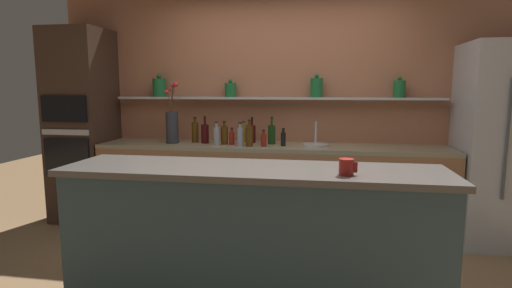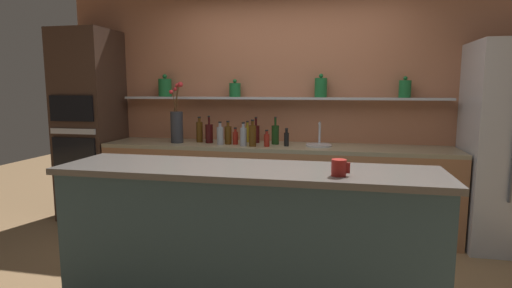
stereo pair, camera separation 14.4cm
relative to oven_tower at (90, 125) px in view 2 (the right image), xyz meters
The scene contains 20 objects.
ground_plane 2.82m from the oven_tower, 28.38° to the right, with size 12.00×12.00×0.00m, color olive.
back_wall_unit 2.32m from the oven_tower, ahead, with size 5.20×0.28×2.60m.
back_counter_unit 2.27m from the oven_tower, ahead, with size 3.69×0.62×0.92m.
island_counter 2.92m from the oven_tower, 36.98° to the right, with size 2.43×0.61×1.02m.
oven_tower is the anchor object (origin of this frame).
flower_vase 1.10m from the oven_tower, ahead, with size 0.14×0.16×0.67m.
sink_fixture 2.65m from the oven_tower, ahead, with size 0.27×0.27×0.25m.
bottle_sauce_0 2.13m from the oven_tower, ahead, with size 0.06×0.06×0.17m.
bottle_sauce_1 2.32m from the oven_tower, ahead, with size 0.05×0.05×0.19m.
bottle_sauce_2 1.77m from the oven_tower, ahead, with size 0.06×0.06×0.18m.
bottle_wine_3 1.45m from the oven_tower, ahead, with size 0.08×0.08×0.30m.
bottle_spirit_4 1.89m from the oven_tower, ahead, with size 0.07×0.07×0.25m.
bottle_spirit_5 1.69m from the oven_tower, ahead, with size 0.07×0.07×0.25m.
bottle_spirit_6 1.99m from the oven_tower, ahead, with size 0.07×0.07×0.28m.
bottle_oil_7 1.86m from the oven_tower, ahead, with size 0.06×0.06×0.24m.
bottle_wine_8 2.18m from the oven_tower, ahead, with size 0.08×0.08×0.30m.
bottle_spirit_9 1.33m from the oven_tower, ahead, with size 0.07×0.07×0.28m.
bottle_wine_10 1.96m from the oven_tower, ahead, with size 0.08×0.08×0.28m.
bottle_spirit_11 1.62m from the oven_tower, ahead, with size 0.07×0.07×0.25m.
coffee_mug 3.41m from the oven_tower, 32.95° to the right, with size 0.11×0.09×0.10m.
Camera 2 is at (0.58, -2.90, 1.52)m, focal length 28.00 mm.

